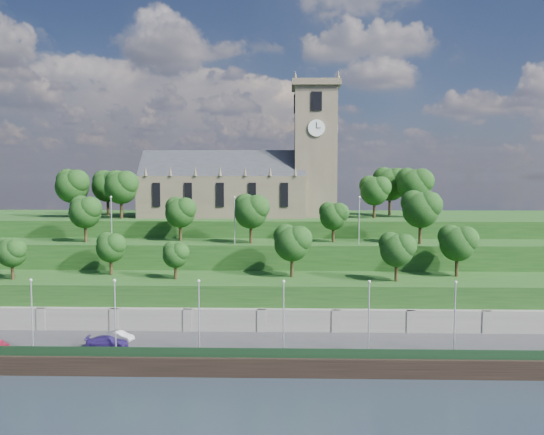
{
  "coord_description": "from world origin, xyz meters",
  "views": [
    {
      "loc": [
        8.19,
        -58.78,
        22.77
      ],
      "look_at": [
        5.94,
        30.0,
        16.0
      ],
      "focal_mm": 35.0,
      "sensor_mm": 36.0,
      "label": 1
    }
  ],
  "objects": [
    {
      "name": "car_middle",
      "position": [
        -12.88,
        6.59,
        2.63
      ],
      "size": [
        4.02,
        2.41,
        1.25
      ],
      "primitive_type": "imported",
      "rotation": [
        0.0,
        0.0,
        1.26
      ],
      "color": "#A7A5AA",
      "rests_on": "promenade"
    },
    {
      "name": "lamp_posts_upper",
      "position": [
        0.0,
        26.0,
        16.49
      ],
      "size": [
        40.36,
        0.36,
        7.76
      ],
      "color": "#B2B2B7",
      "rests_on": "embankment_upper"
    },
    {
      "name": "promenade",
      "position": [
        0.0,
        6.0,
        1.0
      ],
      "size": [
        160.0,
        12.0,
        2.0
      ],
      "primitive_type": "cube",
      "color": "#2D2D30",
      "rests_on": "ground"
    },
    {
      "name": "trees_lower",
      "position": [
        7.76,
        18.33,
        12.8
      ],
      "size": [
        70.13,
        8.93,
        7.83
      ],
      "color": "black",
      "rests_on": "embankment_lower"
    },
    {
      "name": "car_right",
      "position": [
        -13.47,
        3.82,
        2.73
      ],
      "size": [
        5.2,
        2.47,
        1.46
      ],
      "primitive_type": "imported",
      "rotation": [
        0.0,
        0.0,
        1.66
      ],
      "color": "navy",
      "rests_on": "promenade"
    },
    {
      "name": "embankment_lower",
      "position": [
        0.0,
        18.0,
        4.0
      ],
      "size": [
        160.0,
        12.0,
        8.0
      ],
      "primitive_type": "cube",
      "color": "#183C14",
      "rests_on": "ground"
    },
    {
      "name": "ground",
      "position": [
        0.0,
        0.0,
        0.0
      ],
      "size": [
        320.0,
        320.0,
        0.0
      ],
      "primitive_type": "plane",
      "color": "#1B242B",
      "rests_on": "ground"
    },
    {
      "name": "trees_upper",
      "position": [
        4.35,
        27.99,
        17.38
      ],
      "size": [
        61.11,
        8.42,
        8.69
      ],
      "color": "black",
      "rests_on": "embankment_upper"
    },
    {
      "name": "church",
      "position": [
        0.79,
        45.98,
        22.52
      ],
      "size": [
        38.6,
        12.35,
        27.6
      ],
      "color": "brown",
      "rests_on": "hilltop"
    },
    {
      "name": "hilltop",
      "position": [
        0.0,
        50.0,
        7.5
      ],
      "size": [
        160.0,
        32.0,
        15.0
      ],
      "primitive_type": "cube",
      "color": "#183C14",
      "rests_on": "ground"
    },
    {
      "name": "embankment_upper",
      "position": [
        0.0,
        29.0,
        6.0
      ],
      "size": [
        160.0,
        10.0,
        12.0
      ],
      "primitive_type": "cube",
      "color": "#183C14",
      "rests_on": "ground"
    },
    {
      "name": "fence",
      "position": [
        0.0,
        0.6,
        2.6
      ],
      "size": [
        160.0,
        0.1,
        1.2
      ],
      "primitive_type": "cube",
      "color": "#17331B",
      "rests_on": "promenade"
    },
    {
      "name": "quay_wall",
      "position": [
        0.0,
        -0.05,
        1.1
      ],
      "size": [
        160.0,
        0.5,
        2.2
      ],
      "primitive_type": "cube",
      "color": "black",
      "rests_on": "ground"
    },
    {
      "name": "trees_hilltop",
      "position": [
        0.98,
        44.65,
        21.33
      ],
      "size": [
        72.74,
        16.36,
        9.85
      ],
      "color": "black",
      "rests_on": "hilltop"
    },
    {
      "name": "retaining_wall",
      "position": [
        0.0,
        11.97,
        2.5
      ],
      "size": [
        160.0,
        2.1,
        5.0
      ],
      "color": "slate",
      "rests_on": "ground"
    },
    {
      "name": "lamp_posts_promenade",
      "position": [
        -2.0,
        2.5,
        7.01
      ],
      "size": [
        60.36,
        0.36,
        8.78
      ],
      "color": "#B2B2B7",
      "rests_on": "promenade"
    }
  ]
}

